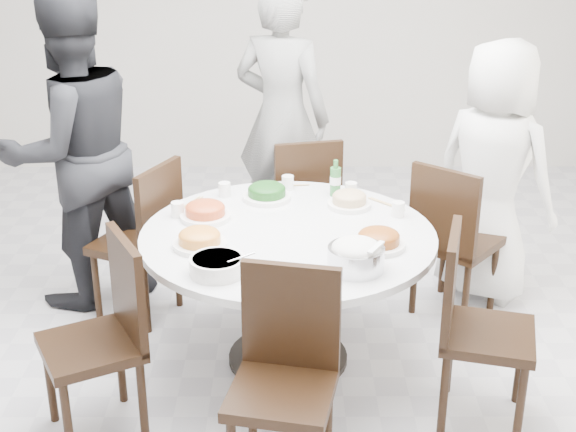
{
  "coord_description": "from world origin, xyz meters",
  "views": [
    {
      "loc": [
        0.21,
        -3.86,
        2.39
      ],
      "look_at": [
        0.22,
        -0.11,
        0.82
      ],
      "focal_mm": 50.0,
      "sensor_mm": 36.0,
      "label": 1
    }
  ],
  "objects_px": {
    "chair_n": "(301,205)",
    "chair_nw": "(135,240)",
    "diner_middle": "(282,118)",
    "chair_sw": "(90,343)",
    "rice_bowl": "(356,259)",
    "soup_bowl": "(217,266)",
    "chair_se": "(488,331)",
    "chair_s": "(281,389)",
    "beverage_bottle": "(335,178)",
    "chair_ne": "(457,238)",
    "diner_right": "(493,173)",
    "diner_left": "(73,151)",
    "dining_table": "(288,298)"
  },
  "relations": [
    {
      "from": "chair_n",
      "to": "chair_nw",
      "type": "distance_m",
      "value": 1.11
    },
    {
      "from": "chair_nw",
      "to": "diner_middle",
      "type": "xyz_separation_m",
      "value": [
        0.85,
        1.02,
        0.44
      ]
    },
    {
      "from": "chair_nw",
      "to": "chair_sw",
      "type": "xyz_separation_m",
      "value": [
        -0.01,
        -1.11,
        0.0
      ]
    },
    {
      "from": "diner_middle",
      "to": "rice_bowl",
      "type": "bearing_deg",
      "value": 122.69
    },
    {
      "from": "chair_n",
      "to": "soup_bowl",
      "type": "xyz_separation_m",
      "value": [
        -0.41,
        -1.51,
        0.31
      ]
    },
    {
      "from": "chair_se",
      "to": "diner_middle",
      "type": "distance_m",
      "value": 2.3
    },
    {
      "from": "chair_s",
      "to": "chair_se",
      "type": "bearing_deg",
      "value": 37.43
    },
    {
      "from": "diner_middle",
      "to": "beverage_bottle",
      "type": "bearing_deg",
      "value": 129.31
    },
    {
      "from": "chair_nw",
      "to": "chair_ne",
      "type": "bearing_deg",
      "value": 115.11
    },
    {
      "from": "diner_right",
      "to": "chair_n",
      "type": "bearing_deg",
      "value": 28.02
    },
    {
      "from": "chair_sw",
      "to": "chair_ne",
      "type": "bearing_deg",
      "value": 93.5
    },
    {
      "from": "chair_sw",
      "to": "diner_middle",
      "type": "height_order",
      "value": "diner_middle"
    },
    {
      "from": "chair_s",
      "to": "diner_right",
      "type": "xyz_separation_m",
      "value": [
        1.25,
        1.73,
        0.32
      ]
    },
    {
      "from": "rice_bowl",
      "to": "chair_ne",
      "type": "bearing_deg",
      "value": 54.53
    },
    {
      "from": "chair_se",
      "to": "diner_left",
      "type": "bearing_deg",
      "value": 75.19
    },
    {
      "from": "diner_right",
      "to": "soup_bowl",
      "type": "xyz_separation_m",
      "value": [
        -1.54,
        -1.23,
        -0.0
      ]
    },
    {
      "from": "dining_table",
      "to": "diner_left",
      "type": "distance_m",
      "value": 1.56
    },
    {
      "from": "chair_se",
      "to": "soup_bowl",
      "type": "bearing_deg",
      "value": 102.68
    },
    {
      "from": "dining_table",
      "to": "chair_ne",
      "type": "relative_size",
      "value": 1.58
    },
    {
      "from": "chair_sw",
      "to": "diner_middle",
      "type": "distance_m",
      "value": 2.34
    },
    {
      "from": "chair_sw",
      "to": "rice_bowl",
      "type": "relative_size",
      "value": 3.65
    },
    {
      "from": "chair_s",
      "to": "diner_middle",
      "type": "xyz_separation_m",
      "value": [
        -0.01,
        2.49,
        0.44
      ]
    },
    {
      "from": "chair_sw",
      "to": "diner_right",
      "type": "relative_size",
      "value": 0.6
    },
    {
      "from": "chair_nw",
      "to": "beverage_bottle",
      "type": "distance_m",
      "value": 1.21
    },
    {
      "from": "chair_n",
      "to": "chair_s",
      "type": "bearing_deg",
      "value": 74.03
    },
    {
      "from": "chair_n",
      "to": "diner_left",
      "type": "bearing_deg",
      "value": 0.96
    },
    {
      "from": "chair_nw",
      "to": "soup_bowl",
      "type": "relative_size",
      "value": 3.76
    },
    {
      "from": "chair_s",
      "to": "chair_se",
      "type": "xyz_separation_m",
      "value": [
        0.95,
        0.45,
        0.0
      ]
    },
    {
      "from": "diner_left",
      "to": "rice_bowl",
      "type": "height_order",
      "value": "diner_left"
    },
    {
      "from": "dining_table",
      "to": "chair_se",
      "type": "distance_m",
      "value": 1.06
    },
    {
      "from": "chair_ne",
      "to": "soup_bowl",
      "type": "relative_size",
      "value": 3.76
    },
    {
      "from": "chair_se",
      "to": "diner_right",
      "type": "relative_size",
      "value": 0.6
    },
    {
      "from": "chair_ne",
      "to": "chair_sw",
      "type": "distance_m",
      "value": 2.19
    },
    {
      "from": "chair_sw",
      "to": "chair_n",
      "type": "bearing_deg",
      "value": 121.89
    },
    {
      "from": "rice_bowl",
      "to": "diner_middle",
      "type": "bearing_deg",
      "value": 100.01
    },
    {
      "from": "dining_table",
      "to": "chair_nw",
      "type": "xyz_separation_m",
      "value": [
        -0.89,
        0.52,
        0.1
      ]
    },
    {
      "from": "chair_se",
      "to": "diner_left",
      "type": "distance_m",
      "value": 2.54
    },
    {
      "from": "dining_table",
      "to": "chair_sw",
      "type": "height_order",
      "value": "chair_sw"
    },
    {
      "from": "chair_sw",
      "to": "chair_nw",
      "type": "bearing_deg",
      "value": 152.09
    },
    {
      "from": "chair_nw",
      "to": "chair_s",
      "type": "height_order",
      "value": "same"
    },
    {
      "from": "chair_nw",
      "to": "rice_bowl",
      "type": "distance_m",
      "value": 1.55
    },
    {
      "from": "rice_bowl",
      "to": "chair_sw",
      "type": "bearing_deg",
      "value": -171.43
    },
    {
      "from": "chair_n",
      "to": "diner_left",
      "type": "distance_m",
      "value": 1.45
    },
    {
      "from": "dining_table",
      "to": "diner_left",
      "type": "bearing_deg",
      "value": 149.56
    },
    {
      "from": "chair_ne",
      "to": "chair_sw",
      "type": "xyz_separation_m",
      "value": [
        -1.88,
        -1.13,
        0.0
      ]
    },
    {
      "from": "chair_n",
      "to": "dining_table",
      "type": "bearing_deg",
      "value": 72.68
    },
    {
      "from": "chair_se",
      "to": "beverage_bottle",
      "type": "height_order",
      "value": "beverage_bottle"
    },
    {
      "from": "chair_nw",
      "to": "chair_sw",
      "type": "relative_size",
      "value": 1.0
    },
    {
      "from": "soup_bowl",
      "to": "chair_sw",
      "type": "bearing_deg",
      "value": -165.87
    },
    {
      "from": "chair_n",
      "to": "diner_middle",
      "type": "distance_m",
      "value": 0.66
    }
  ]
}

